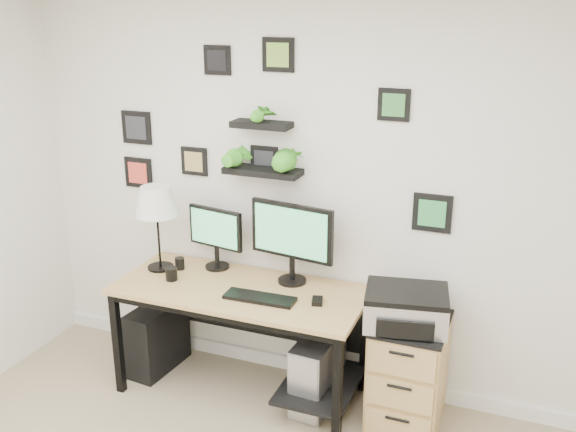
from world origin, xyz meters
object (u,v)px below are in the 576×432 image
at_px(file_cabinet, 408,371).
at_px(monitor_left, 216,234).
at_px(pc_tower_grey, 317,372).
at_px(printer, 406,308).
at_px(mug, 171,274).
at_px(table_lamp, 156,203).
at_px(monitor_right, 292,237).
at_px(pc_tower_black, 158,337).
at_px(desk, 248,304).

bearing_deg(file_cabinet, monitor_left, 174.15).
relative_size(monitor_left, file_cabinet, 0.64).
relative_size(pc_tower_grey, printer, 0.92).
xyz_separation_m(mug, pc_tower_grey, (0.98, 0.09, -0.56)).
xyz_separation_m(pc_tower_grey, file_cabinet, (0.56, 0.06, 0.10)).
bearing_deg(file_cabinet, table_lamp, -179.86).
relative_size(monitor_right, table_lamp, 0.99).
bearing_deg(printer, mug, -176.13).
relative_size(pc_tower_black, file_cabinet, 0.71).
bearing_deg(printer, monitor_left, 172.22).
bearing_deg(table_lamp, monitor_right, 6.88).
xyz_separation_m(monitor_right, printer, (0.77, -0.15, -0.29)).
distance_m(monitor_right, mug, 0.83).
distance_m(desk, table_lamp, 0.90).
xyz_separation_m(mug, printer, (1.51, 0.10, -0.01)).
xyz_separation_m(desk, monitor_right, (0.24, 0.16, 0.44)).
relative_size(table_lamp, mug, 6.67).
height_order(table_lamp, mug, table_lamp).
distance_m(desk, monitor_right, 0.53).
bearing_deg(pc_tower_black, printer, 5.74).
bearing_deg(file_cabinet, mug, -174.64).
height_order(monitor_right, pc_tower_black, monitor_right).
bearing_deg(monitor_left, desk, -31.73).
bearing_deg(monitor_left, monitor_right, -3.43).
height_order(monitor_left, table_lamp, table_lamp).
bearing_deg(pc_tower_grey, table_lamp, 177.31).
distance_m(monitor_left, file_cabinet, 1.52).
distance_m(mug, pc_tower_black, 0.60).
distance_m(desk, monitor_left, 0.53).
relative_size(monitor_left, pc_tower_grey, 0.87).
bearing_deg(mug, pc_tower_grey, 5.03).
height_order(monitor_right, table_lamp, table_lamp).
height_order(monitor_right, pc_tower_grey, monitor_right).
xyz_separation_m(pc_tower_black, printer, (1.72, 0.01, 0.54)).
height_order(desk, monitor_right, monitor_right).
bearing_deg(pc_tower_black, desk, 4.79).
xyz_separation_m(monitor_left, file_cabinet, (1.36, -0.14, -0.66)).
bearing_deg(pc_tower_grey, pc_tower_black, 179.56).
bearing_deg(desk, printer, 0.89).
height_order(table_lamp, file_cabinet, table_lamp).
height_order(pc_tower_grey, printer, printer).
relative_size(monitor_right, printer, 1.07).
distance_m(pc_tower_black, pc_tower_grey, 1.19).
xyz_separation_m(monitor_left, pc_tower_black, (-0.39, -0.19, -0.76)).
height_order(table_lamp, printer, table_lamp).
bearing_deg(desk, pc_tower_black, 179.28).
xyz_separation_m(monitor_right, pc_tower_black, (-0.95, -0.16, -0.83)).
relative_size(pc_tower_black, printer, 0.89).
bearing_deg(monitor_right, file_cabinet, -7.51).
bearing_deg(monitor_right, desk, -145.55).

